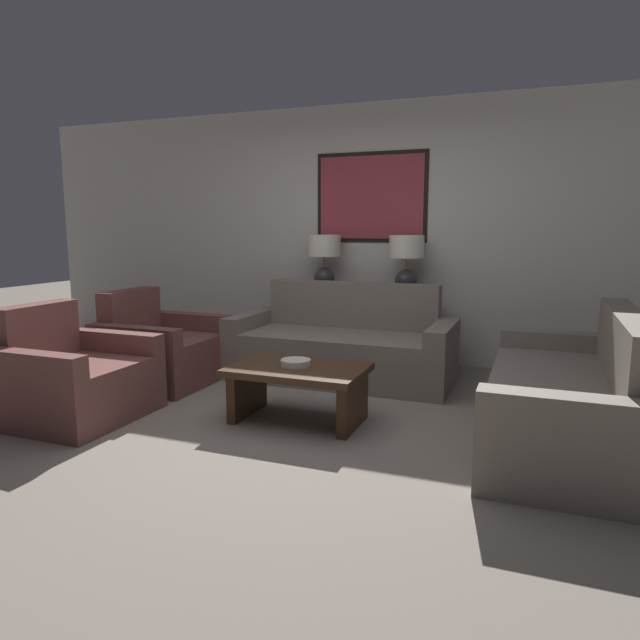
{
  "coord_description": "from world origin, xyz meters",
  "views": [
    {
      "loc": [
        1.68,
        -3.4,
        1.39
      ],
      "look_at": [
        0.03,
        0.87,
        0.65
      ],
      "focal_mm": 32.0,
      "sensor_mm": 36.0,
      "label": 1
    }
  ],
  "objects_px": {
    "table_lamp_left": "(324,256)",
    "table_lamp_right": "(406,257)",
    "couch_by_back_wall": "(342,347)",
    "coffee_table": "(298,382)",
    "couch_by_side": "(569,400)",
    "console_table": "(363,328)",
    "armchair_near_camera": "(73,380)",
    "decorative_bowl": "(296,363)",
    "armchair_near_back_wall": "(160,351)"
  },
  "relations": [
    {
      "from": "console_table",
      "to": "table_lamp_right",
      "type": "distance_m",
      "value": 0.85
    },
    {
      "from": "table_lamp_right",
      "to": "armchair_near_back_wall",
      "type": "relative_size",
      "value": 0.62
    },
    {
      "from": "coffee_table",
      "to": "armchair_near_back_wall",
      "type": "relative_size",
      "value": 1.02
    },
    {
      "from": "console_table",
      "to": "coffee_table",
      "type": "height_order",
      "value": "console_table"
    },
    {
      "from": "couch_by_side",
      "to": "console_table",
      "type": "bearing_deg",
      "value": 138.59
    },
    {
      "from": "decorative_bowl",
      "to": "armchair_near_back_wall",
      "type": "height_order",
      "value": "armchair_near_back_wall"
    },
    {
      "from": "console_table",
      "to": "coffee_table",
      "type": "xyz_separation_m",
      "value": [
        0.09,
        -1.91,
        -0.08
      ]
    },
    {
      "from": "couch_by_back_wall",
      "to": "decorative_bowl",
      "type": "height_order",
      "value": "couch_by_back_wall"
    },
    {
      "from": "console_table",
      "to": "coffee_table",
      "type": "distance_m",
      "value": 1.92
    },
    {
      "from": "table_lamp_right",
      "to": "coffee_table",
      "type": "xyz_separation_m",
      "value": [
        -0.34,
        -1.91,
        -0.81
      ]
    },
    {
      "from": "armchair_near_back_wall",
      "to": "decorative_bowl",
      "type": "bearing_deg",
      "value": -18.31
    },
    {
      "from": "couch_by_back_wall",
      "to": "decorative_bowl",
      "type": "distance_m",
      "value": 1.25
    },
    {
      "from": "table_lamp_left",
      "to": "armchair_near_back_wall",
      "type": "height_order",
      "value": "table_lamp_left"
    },
    {
      "from": "table_lamp_right",
      "to": "decorative_bowl",
      "type": "relative_size",
      "value": 2.66
    },
    {
      "from": "table_lamp_right",
      "to": "decorative_bowl",
      "type": "xyz_separation_m",
      "value": [
        -0.36,
        -1.91,
        -0.67
      ]
    },
    {
      "from": "table_lamp_left",
      "to": "couch_by_side",
      "type": "relative_size",
      "value": 0.29
    },
    {
      "from": "table_lamp_left",
      "to": "couch_by_side",
      "type": "bearing_deg",
      "value": -35.66
    },
    {
      "from": "table_lamp_right",
      "to": "couch_by_side",
      "type": "relative_size",
      "value": 0.29
    },
    {
      "from": "couch_by_back_wall",
      "to": "armchair_near_camera",
      "type": "bearing_deg",
      "value": -130.21
    },
    {
      "from": "console_table",
      "to": "table_lamp_left",
      "type": "distance_m",
      "value": 0.85
    },
    {
      "from": "armchair_near_camera",
      "to": "console_table",
      "type": "bearing_deg",
      "value": 58.41
    },
    {
      "from": "decorative_bowl",
      "to": "armchair_near_camera",
      "type": "bearing_deg",
      "value": -161.46
    },
    {
      "from": "table_lamp_right",
      "to": "couch_by_side",
      "type": "distance_m",
      "value": 2.37
    },
    {
      "from": "armchair_near_camera",
      "to": "table_lamp_left",
      "type": "bearing_deg",
      "value": 66.42
    },
    {
      "from": "console_table",
      "to": "table_lamp_left",
      "type": "relative_size",
      "value": 2.46
    },
    {
      "from": "console_table",
      "to": "couch_by_back_wall",
      "type": "relative_size",
      "value": 0.7
    },
    {
      "from": "table_lamp_right",
      "to": "decorative_bowl",
      "type": "height_order",
      "value": "table_lamp_right"
    },
    {
      "from": "armchair_near_back_wall",
      "to": "table_lamp_left",
      "type": "bearing_deg",
      "value": 52.59
    },
    {
      "from": "table_lamp_right",
      "to": "coffee_table",
      "type": "bearing_deg",
      "value": -100.19
    },
    {
      "from": "coffee_table",
      "to": "armchair_near_back_wall",
      "type": "bearing_deg",
      "value": 161.79
    },
    {
      "from": "couch_by_back_wall",
      "to": "armchair_near_camera",
      "type": "relative_size",
      "value": 2.16
    },
    {
      "from": "table_lamp_right",
      "to": "decorative_bowl",
      "type": "distance_m",
      "value": 2.06
    },
    {
      "from": "table_lamp_left",
      "to": "couch_by_side",
      "type": "xyz_separation_m",
      "value": [
        2.33,
        -1.67,
        -0.81
      ]
    },
    {
      "from": "console_table",
      "to": "decorative_bowl",
      "type": "distance_m",
      "value": 1.91
    },
    {
      "from": "armchair_near_camera",
      "to": "table_lamp_right",
      "type": "bearing_deg",
      "value": 51.57
    },
    {
      "from": "decorative_bowl",
      "to": "couch_by_back_wall",
      "type": "bearing_deg",
      "value": 93.28
    },
    {
      "from": "couch_by_back_wall",
      "to": "table_lamp_right",
      "type": "bearing_deg",
      "value": 56.8
    },
    {
      "from": "table_lamp_left",
      "to": "couch_by_back_wall",
      "type": "distance_m",
      "value": 1.14
    },
    {
      "from": "couch_by_back_wall",
      "to": "couch_by_side",
      "type": "height_order",
      "value": "same"
    },
    {
      "from": "console_table",
      "to": "couch_by_back_wall",
      "type": "distance_m",
      "value": 0.67
    },
    {
      "from": "couch_by_back_wall",
      "to": "couch_by_side",
      "type": "distance_m",
      "value": 2.15
    },
    {
      "from": "couch_by_back_wall",
      "to": "coffee_table",
      "type": "bearing_deg",
      "value": -85.84
    },
    {
      "from": "console_table",
      "to": "armchair_near_back_wall",
      "type": "distance_m",
      "value": 2.04
    },
    {
      "from": "table_lamp_left",
      "to": "armchair_near_camera",
      "type": "height_order",
      "value": "table_lamp_left"
    },
    {
      "from": "table_lamp_left",
      "to": "table_lamp_right",
      "type": "relative_size",
      "value": 1.0
    },
    {
      "from": "coffee_table",
      "to": "decorative_bowl",
      "type": "bearing_deg",
      "value": 170.16
    },
    {
      "from": "coffee_table",
      "to": "couch_by_back_wall",
      "type": "bearing_deg",
      "value": 94.16
    },
    {
      "from": "couch_by_back_wall",
      "to": "coffee_table",
      "type": "distance_m",
      "value": 1.25
    },
    {
      "from": "table_lamp_left",
      "to": "coffee_table",
      "type": "relative_size",
      "value": 0.6
    },
    {
      "from": "table_lamp_right",
      "to": "armchair_near_camera",
      "type": "bearing_deg",
      "value": -128.43
    }
  ]
}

